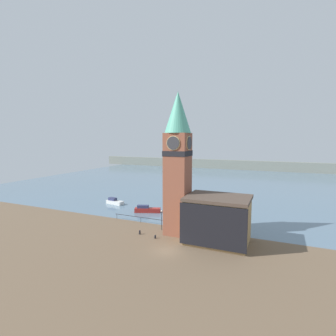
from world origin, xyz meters
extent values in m
plane|color=brown|center=(0.00, 0.00, 0.00)|extent=(160.00, 160.00, 0.00)
cube|color=slate|center=(0.00, 70.42, 0.00)|extent=(160.00, 120.00, 0.00)
cube|color=gray|center=(0.00, 110.42, 2.50)|extent=(180.00, 3.00, 5.00)
cube|color=#232328|center=(-10.21, 10.17, 1.05)|extent=(11.94, 0.08, 0.08)
cylinder|color=#232328|center=(-15.89, 10.17, 0.53)|extent=(0.07, 0.07, 1.05)
cylinder|color=#232328|center=(-10.21, 10.17, 0.53)|extent=(0.07, 0.07, 1.05)
cylinder|color=#232328|center=(-4.54, 10.17, 0.53)|extent=(0.07, 0.07, 1.05)
cube|color=brown|center=(-1.28, 7.52, 8.83)|extent=(3.93, 3.93, 17.67)
cube|color=black|center=(-1.28, 7.52, 14.20)|extent=(4.05, 4.05, 0.90)
cylinder|color=tan|center=(-1.28, 5.49, 15.98)|extent=(2.39, 0.12, 2.39)
cylinder|color=#333338|center=(-1.28, 5.41, 15.98)|extent=(2.17, 0.12, 2.17)
cylinder|color=tan|center=(0.75, 7.52, 15.98)|extent=(0.12, 2.39, 2.39)
cylinder|color=#333338|center=(0.84, 7.52, 15.98)|extent=(0.12, 2.17, 2.17)
cone|color=#51A88E|center=(-1.28, 7.52, 21.14)|extent=(4.52, 4.52, 6.94)
cube|color=#A88451|center=(6.12, 6.49, 3.52)|extent=(9.65, 7.25, 7.04)
cube|color=#4C3D33|center=(6.12, 6.49, 7.29)|extent=(10.05, 7.65, 0.50)
cube|color=black|center=(6.12, 2.72, 3.66)|extent=(10.15, 0.30, 6.47)
cube|color=maroon|center=(-12.33, 17.11, 0.49)|extent=(5.98, 3.33, 0.98)
cube|color=navy|center=(-13.32, 16.75, 1.31)|extent=(2.76, 1.81, 0.66)
cube|color=silver|center=(-23.56, 20.48, 0.44)|extent=(4.90, 2.42, 0.88)
cube|color=navy|center=(-24.39, 20.61, 1.22)|extent=(2.23, 1.51, 0.69)
cylinder|color=black|center=(-3.80, 3.73, 0.23)|extent=(0.29, 0.29, 0.45)
sphere|color=black|center=(-3.80, 3.73, 0.45)|extent=(0.31, 0.31, 0.31)
cylinder|color=black|center=(-7.14, 4.38, 0.29)|extent=(0.30, 0.30, 0.58)
sphere|color=black|center=(-7.14, 4.38, 0.58)|extent=(0.32, 0.32, 0.32)
cylinder|color=black|center=(-4.60, 8.02, 1.71)|extent=(0.10, 0.10, 3.43)
sphere|color=silver|center=(-4.60, 8.02, 3.52)|extent=(0.32, 0.32, 0.32)
camera|label=1|loc=(15.10, -34.34, 16.74)|focal=28.00mm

